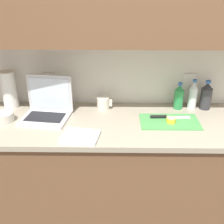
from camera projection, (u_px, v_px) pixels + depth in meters
name	position (u px, v px, depth m)	size (l,w,h in m)	color
ground_plane	(156.00, 223.00, 2.29)	(12.00, 12.00, 0.00)	#564C47
wall_back	(168.00, 20.00, 1.83)	(5.20, 0.38, 2.60)	white
counter_unit	(164.00, 176.00, 2.09)	(2.53, 0.63, 0.93)	brown
laptop	(47.00, 108.00, 1.94)	(0.35, 0.30, 0.28)	silver
cutting_board	(170.00, 122.00, 1.88)	(0.39, 0.23, 0.01)	#4C9E51
knife	(163.00, 117.00, 1.92)	(0.28, 0.04, 0.02)	silver
lemon_half_cut	(171.00, 120.00, 1.86)	(0.06, 0.06, 0.03)	yellow
bottle_green_soda	(206.00, 96.00, 2.04)	(0.08, 0.08, 0.22)	#333338
bottle_oil_tall	(193.00, 96.00, 2.04)	(0.06, 0.06, 0.22)	silver
bottle_water_clear	(179.00, 97.00, 2.05)	(0.07, 0.07, 0.20)	#2D934C
measuring_cup	(103.00, 103.00, 2.05)	(0.11, 0.09, 0.09)	silver
bowl_white	(4.00, 117.00, 1.89)	(0.13, 0.13, 0.06)	beige
paper_towel_roll	(9.00, 90.00, 2.05)	(0.11, 0.11, 0.28)	white
dish_towel	(80.00, 136.00, 1.70)	(0.22, 0.16, 0.02)	white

